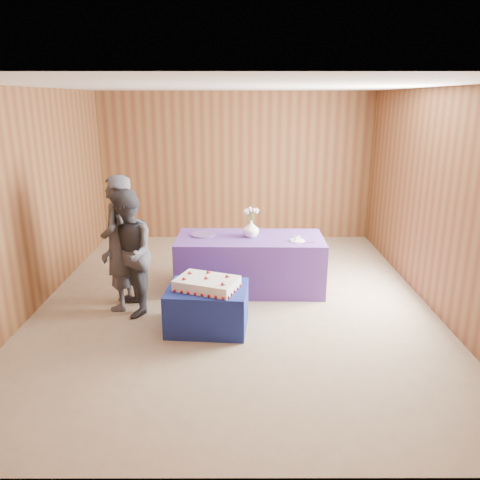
{
  "coord_description": "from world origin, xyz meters",
  "views": [
    {
      "loc": [
        0.06,
        -5.66,
        2.56
      ],
      "look_at": [
        0.07,
        0.1,
        0.81
      ],
      "focal_mm": 35.0,
      "sensor_mm": 36.0,
      "label": 1
    }
  ],
  "objects_px": {
    "cake_table": "(207,308)",
    "sheet_cake": "(207,283)",
    "guest_left": "(118,243)",
    "guest_right": "(127,254)",
    "vase": "(251,229)",
    "serving_table": "(250,263)"
  },
  "relations": [
    {
      "from": "serving_table",
      "to": "guest_left",
      "type": "distance_m",
      "value": 1.81
    },
    {
      "from": "sheet_cake",
      "to": "guest_right",
      "type": "xyz_separation_m",
      "value": [
        -0.98,
        0.42,
        0.21
      ]
    },
    {
      "from": "cake_table",
      "to": "sheet_cake",
      "type": "distance_m",
      "value": 0.31
    },
    {
      "from": "serving_table",
      "to": "vase",
      "type": "bearing_deg",
      "value": 66.66
    },
    {
      "from": "vase",
      "to": "guest_right",
      "type": "relative_size",
      "value": 0.15
    },
    {
      "from": "sheet_cake",
      "to": "guest_left",
      "type": "height_order",
      "value": "guest_left"
    },
    {
      "from": "cake_table",
      "to": "guest_left",
      "type": "bearing_deg",
      "value": 157.18
    },
    {
      "from": "serving_table",
      "to": "guest_right",
      "type": "xyz_separation_m",
      "value": [
        -1.49,
        -0.78,
        0.4
      ]
    },
    {
      "from": "vase",
      "to": "guest_right",
      "type": "distance_m",
      "value": 1.71
    },
    {
      "from": "sheet_cake",
      "to": "guest_right",
      "type": "height_order",
      "value": "guest_right"
    },
    {
      "from": "cake_table",
      "to": "guest_left",
      "type": "distance_m",
      "value": 1.41
    },
    {
      "from": "sheet_cake",
      "to": "guest_right",
      "type": "distance_m",
      "value": 1.09
    },
    {
      "from": "vase",
      "to": "guest_left",
      "type": "xyz_separation_m",
      "value": [
        -1.66,
        -0.61,
        -0.02
      ]
    },
    {
      "from": "cake_table",
      "to": "sheet_cake",
      "type": "relative_size",
      "value": 1.11
    },
    {
      "from": "guest_left",
      "to": "guest_right",
      "type": "xyz_separation_m",
      "value": [
        0.15,
        -0.2,
        -0.07
      ]
    },
    {
      "from": "serving_table",
      "to": "guest_left",
      "type": "height_order",
      "value": "guest_left"
    },
    {
      "from": "sheet_cake",
      "to": "guest_right",
      "type": "bearing_deg",
      "value": 177.49
    },
    {
      "from": "cake_table",
      "to": "sheet_cake",
      "type": "xyz_separation_m",
      "value": [
        0.0,
        -0.03,
        0.31
      ]
    },
    {
      "from": "sheet_cake",
      "to": "guest_left",
      "type": "relative_size",
      "value": 0.48
    },
    {
      "from": "sheet_cake",
      "to": "vase",
      "type": "height_order",
      "value": "vase"
    },
    {
      "from": "sheet_cake",
      "to": "guest_left",
      "type": "xyz_separation_m",
      "value": [
        -1.13,
        0.62,
        0.28
      ]
    },
    {
      "from": "serving_table",
      "to": "vase",
      "type": "distance_m",
      "value": 0.49
    }
  ]
}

